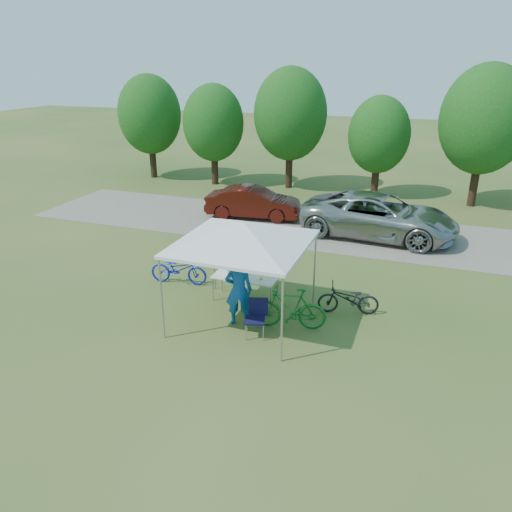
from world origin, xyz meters
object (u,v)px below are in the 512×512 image
at_px(cooler, 237,269).
at_px(sedan, 253,202).
at_px(folding_table, 245,278).
at_px(folding_chair, 257,314).
at_px(bike_blue, 179,269).
at_px(bike_green, 290,308).
at_px(bike_dark, 348,299).
at_px(minivan, 379,216).
at_px(cyclist, 239,290).

relative_size(cooler, sedan, 0.12).
distance_m(folding_table, folding_chair, 1.88).
bearing_deg(sedan, bike_blue, 174.27).
relative_size(folding_table, bike_green, 0.98).
height_order(cooler, bike_green, bike_green).
xyz_separation_m(bike_green, bike_dark, (1.26, 1.26, -0.13)).
relative_size(folding_chair, bike_blue, 0.54).
height_order(folding_chair, minivan, minivan).
distance_m(folding_table, cooler, 0.33).
distance_m(cooler, bike_blue, 2.16).
bearing_deg(cyclist, folding_table, -94.63).
xyz_separation_m(bike_green, minivan, (1.20, 7.85, 0.28)).
relative_size(folding_table, cooler, 3.68).
bearing_deg(sedan, bike_dark, -150.76).
height_order(bike_green, bike_dark, bike_green).
relative_size(folding_table, cyclist, 0.95).
relative_size(folding_table, bike_blue, 1.02).
xyz_separation_m(cyclist, bike_green, (1.29, 0.25, -0.40)).
xyz_separation_m(bike_dark, sedan, (-5.38, 7.26, 0.25)).
distance_m(bike_dark, minivan, 6.60).
xyz_separation_m(folding_chair, sedan, (-3.44, 9.11, 0.12)).
bearing_deg(bike_green, folding_table, -134.06).
xyz_separation_m(folding_table, folding_chair, (0.93, -1.63, -0.14)).
xyz_separation_m(folding_table, cooler, (-0.24, -0.00, 0.22)).
height_order(folding_chair, bike_dark, folding_chair).
distance_m(bike_blue, sedan, 7.08).
height_order(cyclist, bike_dark, cyclist).
xyz_separation_m(bike_blue, sedan, (-0.20, 7.08, 0.22)).
xyz_separation_m(folding_chair, cooler, (-1.18, 1.63, 0.36)).
relative_size(minivan, sedan, 1.46).
bearing_deg(folding_table, minivan, 67.52).
distance_m(cooler, sedan, 7.82).
relative_size(cyclist, minivan, 0.32).
bearing_deg(folding_chair, cyclist, 133.20).
distance_m(folding_chair, sedan, 9.74).
bearing_deg(sedan, folding_table, -168.77).
bearing_deg(minivan, bike_dark, -175.09).
height_order(folding_table, bike_blue, bike_blue).
bearing_deg(minivan, folding_table, 161.96).
relative_size(folding_chair, sedan, 0.24).
bearing_deg(folding_table, bike_green, -32.69).
relative_size(cooler, bike_green, 0.27).
distance_m(folding_chair, bike_blue, 3.83).
relative_size(bike_green, sedan, 0.46).
relative_size(bike_dark, minivan, 0.28).
xyz_separation_m(cooler, bike_green, (1.86, -1.04, -0.37)).
height_order(bike_blue, sedan, sedan).
height_order(cooler, bike_dark, cooler).
bearing_deg(cyclist, folding_chair, 131.29).
bearing_deg(folding_chair, bike_green, 23.90).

